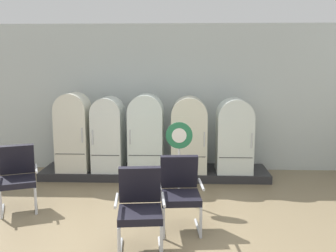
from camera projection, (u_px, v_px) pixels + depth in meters
name	position (u px, v px, depth m)	size (l,w,h in m)	color
ground	(138.00, 247.00, 4.94)	(12.00, 10.00, 0.05)	#7E6C4F
back_wall	(157.00, 97.00, 8.30)	(11.76, 0.12, 3.07)	silver
display_plinth	(155.00, 172.00, 7.91)	(4.51, 0.95, 0.16)	#28282A
refrigerator_0	(73.00, 130.00, 7.68)	(0.62, 0.61, 1.54)	silver
refrigerator_1	(108.00, 132.00, 7.69)	(0.58, 0.67, 1.46)	silver
refrigerator_2	(146.00, 131.00, 7.64)	(0.67, 0.63, 1.52)	silver
refrigerator_3	(189.00, 132.00, 7.64)	(0.69, 0.68, 1.47)	silver
refrigerator_4	(234.00, 134.00, 7.58)	(0.69, 0.64, 1.44)	silver
armchair_left	(17.00, 174.00, 6.10)	(0.75, 0.80, 1.00)	silver
armchair_right	(180.00, 189.00, 5.39)	(0.64, 0.70, 1.00)	silver
armchair_center	(140.00, 204.00, 4.80)	(0.65, 0.71, 1.00)	silver
sign_stand	(179.00, 165.00, 6.35)	(0.43, 0.32, 1.34)	#2D2D30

